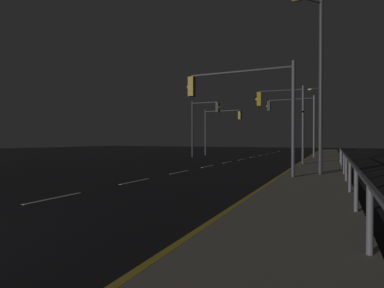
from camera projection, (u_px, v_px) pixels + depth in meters
name	position (u px, v px, depth m)	size (l,w,h in m)	color
ground_plane	(211.00, 166.00, 20.14)	(112.00, 112.00, 0.00)	black
sidewalk_right	(319.00, 169.00, 17.27)	(2.68, 77.00, 0.14)	gray
lane_markings_center	(228.00, 162.00, 23.31)	(0.14, 50.00, 0.01)	silver
lane_edge_line	(299.00, 163.00, 22.47)	(0.14, 53.00, 0.01)	gold
traffic_light_far_center	(241.00, 97.00, 13.76)	(5.10, 0.38, 4.99)	#38383D
traffic_light_mid_left	(203.00, 118.00, 30.22)	(3.04, 0.35, 5.76)	#2D3033
traffic_light_near_left	(282.00, 110.00, 20.38)	(3.20, 0.57, 5.22)	#38383D
traffic_light_far_right	(221.00, 122.00, 33.45)	(4.36, 0.34, 5.24)	#38383D
traffic_light_overhead_east	(293.00, 114.00, 28.29)	(4.44, 0.38, 5.71)	#4C4C51
street_lamp_across_street	(317.00, 71.00, 13.77)	(1.27, 1.37, 8.09)	#2D3033
street_lamp_corner	(320.00, 114.00, 38.24)	(1.79, 0.47, 8.39)	#2D3033
barrier_fence	(346.00, 162.00, 11.59)	(0.09, 27.66, 0.98)	#59595E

